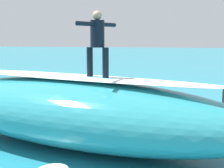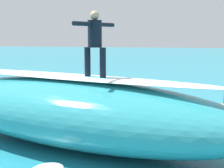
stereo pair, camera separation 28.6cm
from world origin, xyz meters
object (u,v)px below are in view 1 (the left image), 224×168
(buoy_marker, at_px, (222,113))
(surfer_riding, at_px, (97,39))
(surfboard_paddling, at_px, (121,110))
(surfer_paddling, at_px, (125,105))
(surfboard_riding, at_px, (98,79))

(buoy_marker, bearing_deg, surfer_riding, 40.65)
(surfer_riding, height_order, buoy_marker, surfer_riding)
(surfboard_paddling, xyz_separation_m, buoy_marker, (-3.26, 0.94, 0.27))
(surfer_paddling, height_order, buoy_marker, buoy_marker)
(surfboard_riding, distance_m, surfer_riding, 0.91)
(surfboard_paddling, xyz_separation_m, surfer_paddling, (-0.11, -0.08, 0.18))
(surfboard_paddling, relative_size, surfer_paddling, 1.43)
(surfer_riding, distance_m, surfer_paddling, 4.48)
(buoy_marker, bearing_deg, surfboard_riding, 40.65)
(surfboard_paddling, bearing_deg, buoy_marker, 128.75)
(buoy_marker, bearing_deg, surfboard_paddling, -16.11)
(surfboard_paddling, bearing_deg, surfboard_riding, 55.07)
(surfer_paddling, bearing_deg, surfboard_paddling, -0.00)
(surfer_paddling, relative_size, buoy_marker, 1.51)
(surfboard_paddling, distance_m, surfer_paddling, 0.22)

